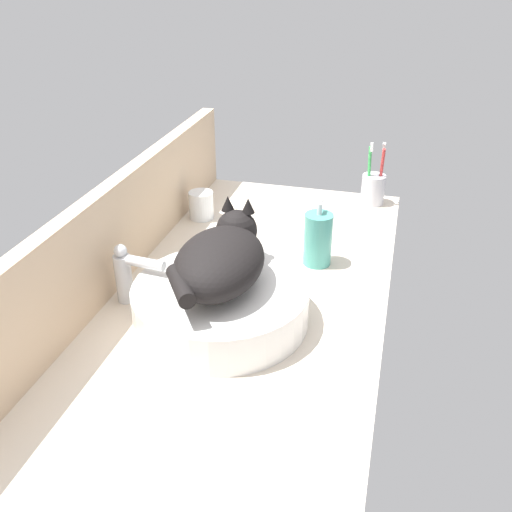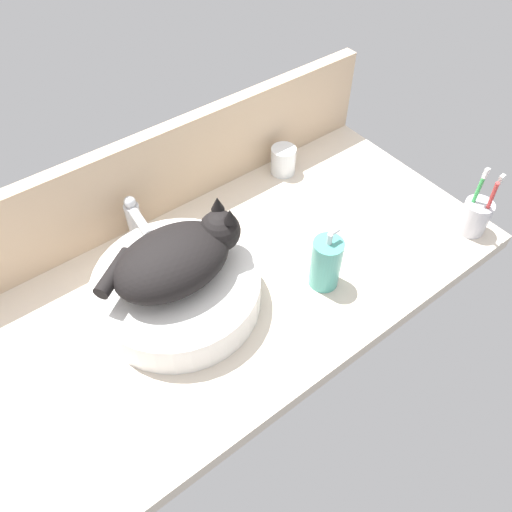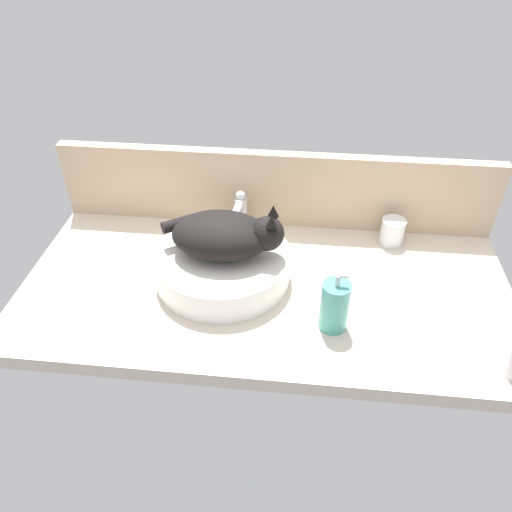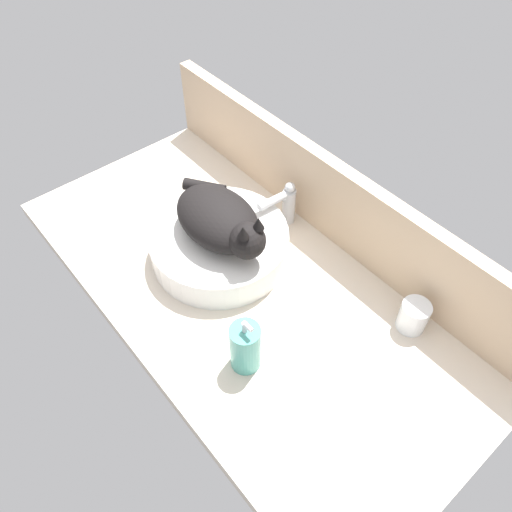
{
  "view_description": "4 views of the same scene",
  "coord_description": "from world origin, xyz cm",
  "views": [
    {
      "loc": [
        -102.89,
        -30.0,
        68.46
      ],
      "look_at": [
        -1.61,
        -3.19,
        10.55
      ],
      "focal_mm": 40.0,
      "sensor_mm": 36.0,
      "label": 1
    },
    {
      "loc": [
        -37.24,
        -59.75,
        89.76
      ],
      "look_at": [
        5.03,
        -4.31,
        9.09
      ],
      "focal_mm": 35.0,
      "sensor_mm": 36.0,
      "label": 2
    },
    {
      "loc": [
        8.06,
        -98.76,
        86.94
      ],
      "look_at": [
        -2.53,
        -0.01,
        9.12
      ],
      "focal_mm": 35.0,
      "sensor_mm": 36.0,
      "label": 3
    },
    {
      "loc": [
        60.47,
        -46.91,
        99.74
      ],
      "look_at": [
        0.04,
        4.05,
        7.93
      ],
      "focal_mm": 35.0,
      "sensor_mm": 36.0,
      "label": 4
    }
  ],
  "objects": [
    {
      "name": "backsplash_panel",
      "position": [
        0.0,
        29.42,
        11.61
      ],
      "size": [
        128.0,
        3.6,
        23.23
      ],
      "primitive_type": "cube",
      "color": "#CCAD8C",
      "rests_on": "ground_plane"
    },
    {
      "name": "sink_basin",
      "position": [
        -11.57,
        1.55,
        4.11
      ],
      "size": [
        35.64,
        35.64,
        8.21
      ],
      "primitive_type": "cylinder",
      "color": "white",
      "rests_on": "ground_plane"
    },
    {
      "name": "ground_plane",
      "position": [
        0.0,
        0.0,
        -2.0
      ],
      "size": [
        128.0,
        62.45,
        4.0
      ],
      "primitive_type": "cube",
      "color": "beige"
    },
    {
      "name": "water_glass",
      "position": [
        34.66,
        22.26,
        3.33
      ],
      "size": [
        6.83,
        6.83,
        7.74
      ],
      "color": "white",
      "rests_on": "ground_plane"
    },
    {
      "name": "cat",
      "position": [
        -10.2,
        1.62,
        13.97
      ],
      "size": [
        32.33,
        17.15,
        14.0
      ],
      "color": "black",
      "rests_on": "sink_basin"
    },
    {
      "name": "soap_dispenser",
      "position": [
        17.24,
        -13.43,
        6.55
      ],
      "size": [
        6.75,
        6.75,
        16.23
      ],
      "color": "teal",
      "rests_on": "ground_plane"
    },
    {
      "name": "faucet",
      "position": [
        -9.68,
        22.73,
        7.3
      ],
      "size": [
        3.78,
        11.86,
        13.6
      ],
      "color": "silver",
      "rests_on": "ground_plane"
    }
  ]
}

